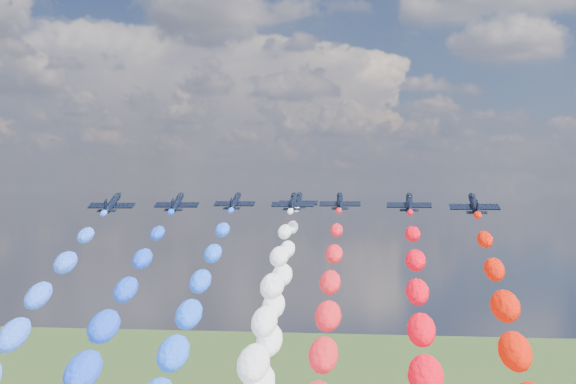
# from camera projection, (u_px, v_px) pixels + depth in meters

# --- Properties ---
(jet_0) EXTENTS (8.71, 11.50, 6.04)m
(jet_0) POSITION_uv_depth(u_px,v_px,m) (112.00, 203.00, 137.65)
(jet_0) COLOR black
(jet_1) EXTENTS (8.71, 11.50, 6.04)m
(jet_1) POSITION_uv_depth(u_px,v_px,m) (177.00, 203.00, 143.74)
(jet_1) COLOR black
(jet_2) EXTENTS (8.22, 11.15, 6.04)m
(jet_2) POSITION_uv_depth(u_px,v_px,m) (235.00, 202.00, 153.89)
(jet_2) COLOR black
(jet_3) EXTENTS (8.52, 11.37, 6.04)m
(jet_3) POSITION_uv_depth(u_px,v_px,m) (293.00, 202.00, 147.66)
(jet_3) COLOR black
(jet_4) EXTENTS (8.43, 11.30, 6.04)m
(jet_4) POSITION_uv_depth(u_px,v_px,m) (299.00, 201.00, 162.74)
(jet_4) COLOR black
(jet_5) EXTENTS (8.71, 11.50, 6.04)m
(jet_5) POSITION_uv_depth(u_px,v_px,m) (340.00, 202.00, 152.63)
(jet_5) COLOR black
(jet_6) EXTENTS (8.74, 11.52, 6.04)m
(jet_6) POSITION_uv_depth(u_px,v_px,m) (409.00, 203.00, 141.33)
(jet_6) COLOR black
(jet_7) EXTENTS (8.26, 11.17, 6.04)m
(jet_7) POSITION_uv_depth(u_px,v_px,m) (474.00, 204.00, 127.68)
(jet_7) COLOR black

